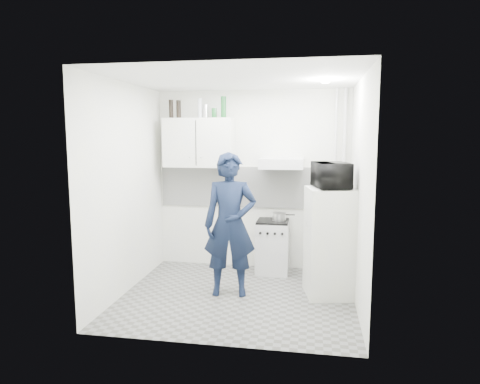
# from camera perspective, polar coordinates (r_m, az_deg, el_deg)

# --- Properties ---
(floor) EXTENTS (2.80, 2.80, 0.00)m
(floor) POSITION_cam_1_polar(r_m,az_deg,el_deg) (5.39, -0.35, -13.72)
(floor) COLOR slate
(floor) RESTS_ON ground
(ceiling) EXTENTS (2.80, 2.80, 0.00)m
(ceiling) POSITION_cam_1_polar(r_m,az_deg,el_deg) (5.06, -0.38, 14.87)
(ceiling) COLOR white
(ceiling) RESTS_ON wall_back
(wall_back) EXTENTS (2.80, 0.00, 2.80)m
(wall_back) POSITION_cam_1_polar(r_m,az_deg,el_deg) (6.29, 1.63, 1.58)
(wall_back) COLOR white
(wall_back) RESTS_ON floor
(wall_left) EXTENTS (0.00, 2.60, 2.60)m
(wall_left) POSITION_cam_1_polar(r_m,az_deg,el_deg) (5.48, -14.93, 0.43)
(wall_left) COLOR white
(wall_left) RESTS_ON floor
(wall_right) EXTENTS (0.00, 2.60, 2.60)m
(wall_right) POSITION_cam_1_polar(r_m,az_deg,el_deg) (5.01, 15.59, -0.25)
(wall_right) COLOR white
(wall_right) RESTS_ON floor
(person) EXTENTS (0.69, 0.51, 1.76)m
(person) POSITION_cam_1_polar(r_m,az_deg,el_deg) (5.22, -1.33, -4.36)
(person) COLOR black
(person) RESTS_ON floor
(stove) EXTENTS (0.46, 0.46, 0.73)m
(stove) POSITION_cam_1_polar(r_m,az_deg,el_deg) (6.18, 4.38, -7.37)
(stove) COLOR silver
(stove) RESTS_ON floor
(fridge) EXTENTS (0.65, 0.65, 1.33)m
(fridge) POSITION_cam_1_polar(r_m,az_deg,el_deg) (5.35, 11.87, -6.56)
(fridge) COLOR silver
(fridge) RESTS_ON floor
(stove_top) EXTENTS (0.44, 0.44, 0.03)m
(stove_top) POSITION_cam_1_polar(r_m,az_deg,el_deg) (6.09, 4.41, -3.91)
(stove_top) COLOR black
(stove_top) RESTS_ON stove
(saucepan) EXTENTS (0.19, 0.19, 0.11)m
(saucepan) POSITION_cam_1_polar(r_m,az_deg,el_deg) (6.08, 5.24, -3.29)
(saucepan) COLOR silver
(saucepan) RESTS_ON stove_top
(microwave) EXTENTS (0.63, 0.50, 0.31)m
(microwave) POSITION_cam_1_polar(r_m,az_deg,el_deg) (5.22, 12.11, 2.19)
(microwave) COLOR black
(microwave) RESTS_ON fridge
(bottle_a) EXTENTS (0.06, 0.06, 0.26)m
(bottle_a) POSITION_cam_1_polar(r_m,az_deg,el_deg) (6.36, -9.17, 10.86)
(bottle_a) COLOR black
(bottle_a) RESTS_ON upper_cabinet
(bottle_b) EXTENTS (0.07, 0.07, 0.25)m
(bottle_b) POSITION_cam_1_polar(r_m,az_deg,el_deg) (6.33, -8.19, 10.86)
(bottle_b) COLOR black
(bottle_b) RESTS_ON upper_cabinet
(bottle_d) EXTENTS (0.06, 0.06, 0.27)m
(bottle_d) POSITION_cam_1_polar(r_m,az_deg,el_deg) (6.24, -5.35, 11.04)
(bottle_d) COLOR #B2B7BC
(bottle_d) RESTS_ON upper_cabinet
(canister_a) EXTENTS (0.08, 0.08, 0.19)m
(canister_a) POSITION_cam_1_polar(r_m,az_deg,el_deg) (6.22, -4.62, 10.67)
(canister_a) COLOR silver
(canister_a) RESTS_ON upper_cabinet
(canister_b) EXTENTS (0.07, 0.07, 0.14)m
(canister_b) POSITION_cam_1_polar(r_m,az_deg,el_deg) (6.19, -3.46, 10.46)
(canister_b) COLOR #144C1E
(canister_b) RESTS_ON upper_cabinet
(bottle_e) EXTENTS (0.08, 0.08, 0.30)m
(bottle_e) POSITION_cam_1_polar(r_m,az_deg,el_deg) (6.16, -2.21, 11.24)
(bottle_e) COLOR #144C1E
(bottle_e) RESTS_ON upper_cabinet
(upper_cabinet) EXTENTS (1.00, 0.35, 0.70)m
(upper_cabinet) POSITION_cam_1_polar(r_m,az_deg,el_deg) (6.23, -5.46, 6.56)
(upper_cabinet) COLOR silver
(upper_cabinet) RESTS_ON wall_back
(range_hood) EXTENTS (0.60, 0.50, 0.14)m
(range_hood) POSITION_cam_1_polar(r_m,az_deg,el_deg) (5.97, 5.59, 3.82)
(range_hood) COLOR silver
(range_hood) RESTS_ON wall_back
(backsplash) EXTENTS (2.74, 0.03, 0.60)m
(backsplash) POSITION_cam_1_polar(r_m,az_deg,el_deg) (6.29, 1.61, 0.66)
(backsplash) COLOR white
(backsplash) RESTS_ON wall_back
(pipe_a) EXTENTS (0.05, 0.05, 2.60)m
(pipe_a) POSITION_cam_1_polar(r_m,az_deg,el_deg) (6.16, 13.58, 1.24)
(pipe_a) COLOR silver
(pipe_a) RESTS_ON floor
(pipe_b) EXTENTS (0.04, 0.04, 2.60)m
(pipe_b) POSITION_cam_1_polar(r_m,az_deg,el_deg) (6.16, 12.47, 1.27)
(pipe_b) COLOR silver
(pipe_b) RESTS_ON floor
(ceiling_spot_fixture) EXTENTS (0.10, 0.10, 0.02)m
(ceiling_spot_fixture) POSITION_cam_1_polar(r_m,az_deg,el_deg) (5.18, 11.34, 14.22)
(ceiling_spot_fixture) COLOR white
(ceiling_spot_fixture) RESTS_ON ceiling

